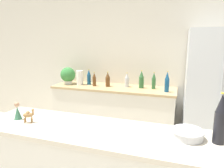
% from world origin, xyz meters
% --- Properties ---
extents(wall_back, '(8.00, 0.06, 2.55)m').
position_xyz_m(wall_back, '(0.00, 2.73, 1.27)').
color(wall_back, silver).
rests_on(wall_back, ground_plane).
extents(back_counter, '(2.07, 0.63, 0.88)m').
position_xyz_m(back_counter, '(-0.49, 2.40, 0.44)').
color(back_counter, silver).
rests_on(back_counter, ground_plane).
extents(refrigerator, '(0.93, 0.70, 1.80)m').
position_xyz_m(refrigerator, '(1.12, 2.35, 0.90)').
color(refrigerator, silver).
rests_on(refrigerator, ground_plane).
extents(potted_plant, '(0.27, 0.27, 0.30)m').
position_xyz_m(potted_plant, '(-1.34, 2.38, 1.04)').
color(potted_plant, silver).
rests_on(potted_plant, back_counter).
extents(paper_towel_roll, '(0.12, 0.12, 0.25)m').
position_xyz_m(paper_towel_roll, '(-1.11, 2.39, 1.01)').
color(paper_towel_roll, white).
rests_on(paper_towel_roll, back_counter).
extents(back_bottle_0, '(0.08, 0.08, 0.25)m').
position_xyz_m(back_bottle_0, '(-0.59, 2.39, 1.00)').
color(back_bottle_0, brown).
rests_on(back_bottle_0, back_counter).
extents(back_bottle_1, '(0.07, 0.07, 0.28)m').
position_xyz_m(back_bottle_1, '(-0.96, 2.45, 1.02)').
color(back_bottle_1, navy).
rests_on(back_bottle_1, back_counter).
extents(back_bottle_2, '(0.07, 0.07, 0.32)m').
position_xyz_m(back_bottle_2, '(0.39, 2.30, 1.04)').
color(back_bottle_2, navy).
rests_on(back_bottle_2, back_counter).
extents(back_bottle_3, '(0.06, 0.06, 0.27)m').
position_xyz_m(back_bottle_3, '(0.18, 2.46, 1.01)').
color(back_bottle_3, '#2D6033').
rests_on(back_bottle_3, back_counter).
extents(back_bottle_4, '(0.07, 0.07, 0.24)m').
position_xyz_m(back_bottle_4, '(-0.27, 2.47, 1.00)').
color(back_bottle_4, '#B2B7BC').
rests_on(back_bottle_4, back_counter).
extents(back_bottle_5, '(0.08, 0.08, 0.29)m').
position_xyz_m(back_bottle_5, '(-0.02, 2.46, 1.02)').
color(back_bottle_5, '#2D6033').
rests_on(back_bottle_5, back_counter).
extents(back_bottle_6, '(0.06, 0.06, 0.24)m').
position_xyz_m(back_bottle_6, '(-0.82, 2.36, 1.00)').
color(back_bottle_6, brown).
rests_on(back_bottle_6, back_counter).
extents(wine_bottle, '(0.07, 0.07, 0.34)m').
position_xyz_m(wine_bottle, '(0.82, 0.60, 1.13)').
color(wine_bottle, black).
rests_on(wine_bottle, bar_counter).
extents(fruit_bowl, '(0.22, 0.22, 0.06)m').
position_xyz_m(fruit_bowl, '(0.63, 0.61, 1.00)').
color(fruit_bowl, '#B7BABF').
rests_on(fruit_bowl, bar_counter).
extents(camel_figurine, '(0.09, 0.07, 0.12)m').
position_xyz_m(camel_figurine, '(-0.58, 0.49, 1.04)').
color(camel_figurine, olive).
rests_on(camel_figurine, bar_counter).
extents(wise_man_figurine_blue, '(0.06, 0.06, 0.15)m').
position_xyz_m(wise_man_figurine_blue, '(-0.73, 0.52, 1.03)').
color(wise_man_figurine_blue, '#33664C').
rests_on(wise_man_figurine_blue, bar_counter).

